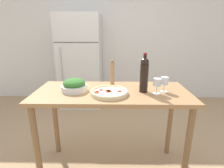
{
  "coord_description": "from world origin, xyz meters",
  "views": [
    {
      "loc": [
        0.03,
        -1.58,
        1.45
      ],
      "look_at": [
        0.0,
        0.03,
        0.96
      ],
      "focal_mm": 28.0,
      "sensor_mm": 36.0,
      "label": 1
    }
  ],
  "objects_px": {
    "wine_bottle": "(144,74)",
    "salad_bowl": "(74,85)",
    "homemade_pizza": "(109,92)",
    "refrigerator": "(81,61)",
    "wine_glass_far": "(165,81)",
    "pepper_mill": "(112,73)",
    "wine_glass_near": "(157,83)"
  },
  "relations": [
    {
      "from": "refrigerator",
      "to": "wine_glass_near",
      "type": "bearing_deg",
      "value": -60.41
    },
    {
      "from": "refrigerator",
      "to": "pepper_mill",
      "type": "distance_m",
      "value": 1.7
    },
    {
      "from": "refrigerator",
      "to": "wine_bottle",
      "type": "xyz_separation_m",
      "value": [
        0.94,
        -1.8,
        0.19
      ]
    },
    {
      "from": "wine_bottle",
      "to": "salad_bowl",
      "type": "distance_m",
      "value": 0.67
    },
    {
      "from": "wine_glass_near",
      "to": "salad_bowl",
      "type": "relative_size",
      "value": 0.58
    },
    {
      "from": "refrigerator",
      "to": "homemade_pizza",
      "type": "bearing_deg",
      "value": -71.76
    },
    {
      "from": "wine_bottle",
      "to": "pepper_mill",
      "type": "xyz_separation_m",
      "value": [
        -0.3,
        0.23,
        -0.04
      ]
    },
    {
      "from": "refrigerator",
      "to": "wine_glass_near",
      "type": "distance_m",
      "value": 2.13
    },
    {
      "from": "wine_glass_far",
      "to": "homemade_pizza",
      "type": "height_order",
      "value": "wine_glass_far"
    },
    {
      "from": "pepper_mill",
      "to": "homemade_pizza",
      "type": "bearing_deg",
      "value": -94.65
    },
    {
      "from": "wine_bottle",
      "to": "homemade_pizza",
      "type": "distance_m",
      "value": 0.36
    },
    {
      "from": "refrigerator",
      "to": "pepper_mill",
      "type": "relative_size",
      "value": 6.51
    },
    {
      "from": "refrigerator",
      "to": "wine_bottle",
      "type": "distance_m",
      "value": 2.04
    },
    {
      "from": "wine_glass_far",
      "to": "wine_bottle",
      "type": "bearing_deg",
      "value": 179.62
    },
    {
      "from": "pepper_mill",
      "to": "refrigerator",
      "type": "bearing_deg",
      "value": 112.24
    },
    {
      "from": "salad_bowl",
      "to": "homemade_pizza",
      "type": "relative_size",
      "value": 0.73
    },
    {
      "from": "wine_glass_near",
      "to": "homemade_pizza",
      "type": "relative_size",
      "value": 0.42
    },
    {
      "from": "wine_bottle",
      "to": "refrigerator",
      "type": "bearing_deg",
      "value": 117.52
    },
    {
      "from": "salad_bowl",
      "to": "homemade_pizza",
      "type": "height_order",
      "value": "salad_bowl"
    },
    {
      "from": "salad_bowl",
      "to": "wine_glass_far",
      "type": "bearing_deg",
      "value": -1.17
    },
    {
      "from": "wine_bottle",
      "to": "wine_glass_far",
      "type": "distance_m",
      "value": 0.2
    },
    {
      "from": "wine_glass_near",
      "to": "salad_bowl",
      "type": "distance_m",
      "value": 0.77
    },
    {
      "from": "wine_glass_near",
      "to": "wine_glass_far",
      "type": "bearing_deg",
      "value": 31.32
    },
    {
      "from": "wine_glass_far",
      "to": "homemade_pizza",
      "type": "distance_m",
      "value": 0.52
    },
    {
      "from": "salad_bowl",
      "to": "homemade_pizza",
      "type": "bearing_deg",
      "value": -14.95
    },
    {
      "from": "refrigerator",
      "to": "wine_bottle",
      "type": "relative_size",
      "value": 4.78
    },
    {
      "from": "wine_bottle",
      "to": "homemade_pizza",
      "type": "xyz_separation_m",
      "value": [
        -0.32,
        -0.07,
        -0.15
      ]
    },
    {
      "from": "refrigerator",
      "to": "wine_glass_near",
      "type": "relative_size",
      "value": 12.08
    },
    {
      "from": "wine_glass_near",
      "to": "pepper_mill",
      "type": "bearing_deg",
      "value": 145.59
    },
    {
      "from": "refrigerator",
      "to": "wine_bottle",
      "type": "bearing_deg",
      "value": -62.48
    },
    {
      "from": "salad_bowl",
      "to": "wine_bottle",
      "type": "bearing_deg",
      "value": -1.4
    },
    {
      "from": "wine_bottle",
      "to": "salad_bowl",
      "type": "relative_size",
      "value": 1.47
    }
  ]
}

